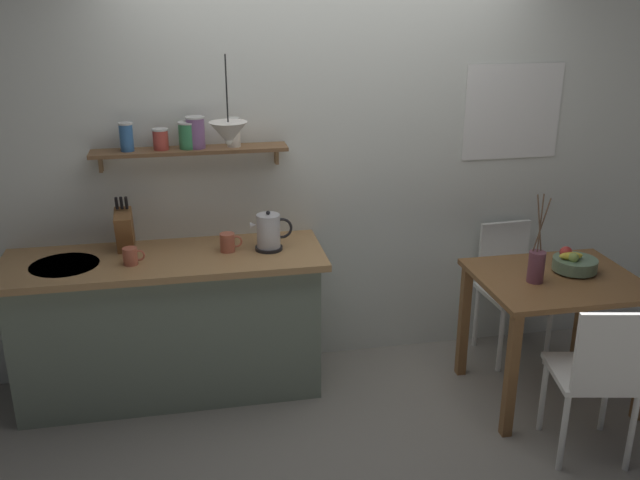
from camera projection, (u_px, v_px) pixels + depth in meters
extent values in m
plane|color=gray|center=(344.00, 401.00, 4.22)|extent=(14.00, 14.00, 0.00)
cube|color=silver|center=(355.00, 155.00, 4.39)|extent=(6.80, 0.10, 2.70)
cube|color=white|center=(513.00, 112.00, 4.44)|extent=(0.64, 0.01, 0.60)
cube|color=silver|center=(512.00, 112.00, 4.44)|extent=(0.58, 0.01, 0.54)
cube|color=gray|center=(170.00, 328.00, 4.19)|extent=(1.74, 0.52, 0.85)
cube|color=tan|center=(164.00, 260.00, 4.02)|extent=(1.83, 0.63, 0.04)
cylinder|color=#B7BABF|center=(65.00, 266.00, 3.90)|extent=(0.38, 0.38, 0.01)
cube|color=brown|center=(190.00, 150.00, 4.02)|extent=(1.12, 0.18, 0.02)
cube|color=#99754C|center=(100.00, 161.00, 4.03)|extent=(0.02, 0.06, 0.12)
cube|color=#99754C|center=(276.00, 154.00, 4.21)|extent=(0.02, 0.06, 0.12)
cylinder|color=#3366A3|center=(126.00, 138.00, 3.93)|extent=(0.08, 0.08, 0.15)
cylinder|color=silver|center=(125.00, 124.00, 3.90)|extent=(0.08, 0.08, 0.01)
cylinder|color=#BC4238|center=(161.00, 140.00, 3.97)|extent=(0.09, 0.09, 0.11)
cylinder|color=silver|center=(160.00, 130.00, 3.95)|extent=(0.09, 0.09, 0.01)
cylinder|color=#388E56|center=(188.00, 136.00, 3.99)|extent=(0.10, 0.10, 0.14)
cylinder|color=silver|center=(187.00, 123.00, 3.97)|extent=(0.11, 0.11, 0.01)
cylinder|color=#7F5689|center=(196.00, 133.00, 4.00)|extent=(0.10, 0.10, 0.17)
cylinder|color=silver|center=(195.00, 117.00, 3.97)|extent=(0.11, 0.11, 0.01)
cylinder|color=beige|center=(234.00, 133.00, 4.04)|extent=(0.08, 0.08, 0.16)
cylinder|color=silver|center=(233.00, 119.00, 4.01)|extent=(0.08, 0.08, 0.01)
cube|color=brown|center=(557.00, 280.00, 4.03)|extent=(0.91, 0.77, 0.03)
cube|color=brown|center=(511.00, 376.00, 3.78)|extent=(0.06, 0.06, 0.75)
cube|color=brown|center=(464.00, 321.00, 4.40)|extent=(0.06, 0.06, 0.75)
cube|color=brown|center=(582.00, 310.00, 4.54)|extent=(0.06, 0.06, 0.75)
cube|color=white|center=(591.00, 374.00, 3.63)|extent=(0.48, 0.48, 0.03)
cube|color=white|center=(612.00, 353.00, 3.38)|extent=(0.35, 0.10, 0.42)
cylinder|color=white|center=(605.00, 395.00, 3.88)|extent=(0.03, 0.03, 0.45)
cylinder|color=white|center=(543.00, 395.00, 3.88)|extent=(0.03, 0.03, 0.45)
cylinder|color=white|center=(631.00, 433.00, 3.55)|extent=(0.03, 0.03, 0.45)
cylinder|color=white|center=(563.00, 432.00, 3.55)|extent=(0.03, 0.03, 0.45)
cube|color=white|center=(515.00, 293.00, 4.60)|extent=(0.42, 0.43, 0.03)
cube|color=white|center=(504.00, 251.00, 4.70)|extent=(0.35, 0.05, 0.41)
cylinder|color=white|center=(501.00, 340.00, 4.48)|extent=(0.03, 0.03, 0.44)
cylinder|color=white|center=(548.00, 334.00, 4.56)|extent=(0.03, 0.03, 0.44)
cylinder|color=white|center=(476.00, 316.00, 4.80)|extent=(0.03, 0.03, 0.44)
cylinder|color=white|center=(521.00, 311.00, 4.88)|extent=(0.03, 0.03, 0.44)
cylinder|color=slate|center=(574.00, 271.00, 4.10)|extent=(0.11, 0.11, 0.01)
cylinder|color=slate|center=(575.00, 264.00, 4.08)|extent=(0.25, 0.25, 0.07)
ellipsoid|color=yellow|center=(571.00, 256.00, 4.06)|extent=(0.14, 0.07, 0.04)
sphere|color=red|center=(566.00, 253.00, 4.09)|extent=(0.07, 0.07, 0.07)
sphere|color=#8EA84C|center=(574.00, 258.00, 4.03)|extent=(0.06, 0.06, 0.06)
cylinder|color=brown|center=(536.00, 267.00, 3.93)|extent=(0.09, 0.09, 0.18)
cylinder|color=brown|center=(539.00, 223.00, 3.85)|extent=(0.07, 0.02, 0.33)
cylinder|color=brown|center=(541.00, 223.00, 3.85)|extent=(0.01, 0.02, 0.33)
cylinder|color=brown|center=(542.00, 225.00, 3.86)|extent=(0.08, 0.01, 0.31)
cylinder|color=black|center=(269.00, 248.00, 4.12)|extent=(0.16, 0.16, 0.02)
cylinder|color=silver|center=(268.00, 231.00, 4.08)|extent=(0.14, 0.14, 0.20)
sphere|color=black|center=(268.00, 213.00, 4.04)|extent=(0.02, 0.02, 0.02)
cone|color=silver|center=(253.00, 225.00, 4.05)|extent=(0.04, 0.04, 0.04)
torus|color=black|center=(282.00, 228.00, 4.09)|extent=(0.13, 0.02, 0.13)
cube|color=brown|center=(125.00, 230.00, 4.04)|extent=(0.10, 0.20, 0.27)
cylinder|color=black|center=(117.00, 203.00, 3.95)|extent=(0.02, 0.04, 0.08)
cylinder|color=black|center=(121.00, 203.00, 3.96)|extent=(0.02, 0.04, 0.08)
cylinder|color=black|center=(126.00, 203.00, 3.96)|extent=(0.02, 0.04, 0.08)
cylinder|color=#C6664C|center=(130.00, 256.00, 3.88)|extent=(0.08, 0.08, 0.10)
torus|color=#C6664C|center=(139.00, 255.00, 3.89)|extent=(0.07, 0.01, 0.07)
cylinder|color=#C6664C|center=(227.00, 242.00, 4.07)|extent=(0.09, 0.09, 0.11)
torus|color=#C6664C|center=(236.00, 241.00, 4.08)|extent=(0.07, 0.01, 0.07)
cylinder|color=black|center=(227.00, 88.00, 3.63)|extent=(0.01, 0.01, 0.35)
cone|color=silver|center=(229.00, 133.00, 3.71)|extent=(0.20, 0.20, 0.12)
sphere|color=white|center=(229.00, 141.00, 3.72)|extent=(0.04, 0.04, 0.04)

